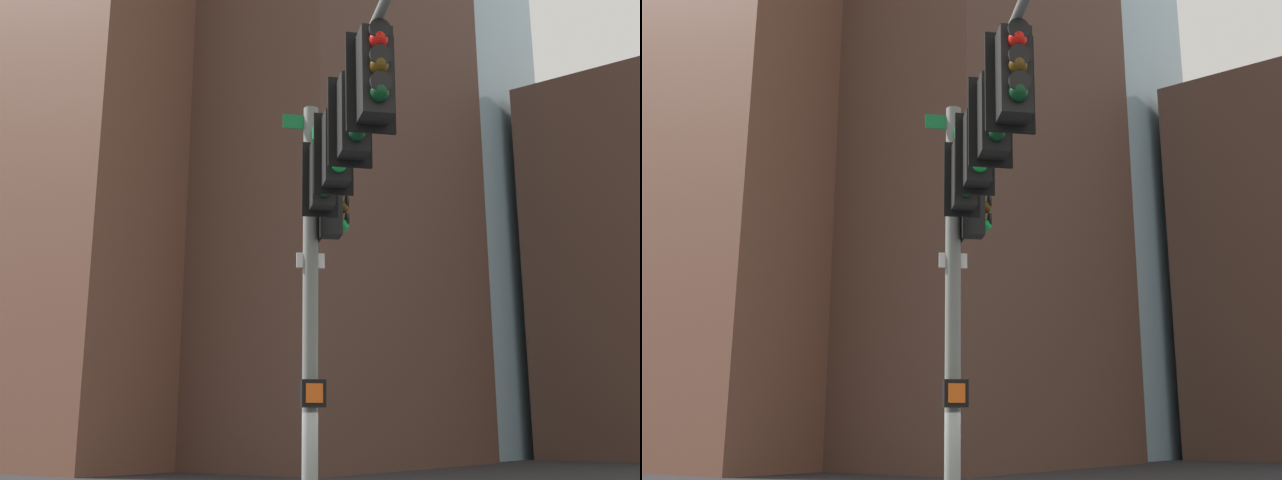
% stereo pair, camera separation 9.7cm
% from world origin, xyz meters
% --- Properties ---
extents(signal_pole_assembly, '(4.13, 3.97, 7.44)m').
position_xyz_m(signal_pole_assembly, '(-0.59, -1.04, 5.16)').
color(signal_pole_assembly, slate).
rests_on(signal_pole_assembly, ground_plane).
extents(building_brick_nearside, '(20.96, 14.25, 43.44)m').
position_xyz_m(building_brick_nearside, '(26.43, 32.80, 21.72)').
color(building_brick_nearside, brown).
rests_on(building_brick_nearside, ground_plane).
extents(building_brick_midblock, '(22.98, 18.57, 45.54)m').
position_xyz_m(building_brick_midblock, '(34.30, 24.88, 22.77)').
color(building_brick_midblock, '#4C3328').
rests_on(building_brick_midblock, ground_plane).
extents(building_glass_tower, '(32.54, 30.13, 73.51)m').
position_xyz_m(building_glass_tower, '(46.84, 31.48, 36.75)').
color(building_glass_tower, '#8CB2C6').
rests_on(building_glass_tower, ground_plane).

